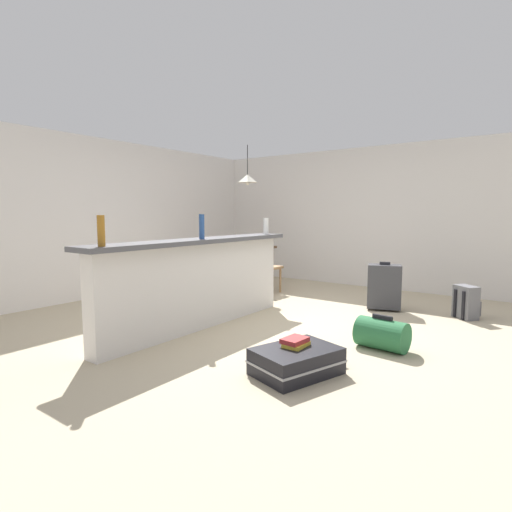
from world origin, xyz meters
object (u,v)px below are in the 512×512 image
at_px(bottle_blue, 202,227).
at_px(book_stack, 295,342).
at_px(dining_chair_near_partition, 263,262).
at_px(backpack_grey, 466,303).
at_px(duffel_bag_green, 382,334).
at_px(bottle_white, 266,226).
at_px(bottle_amber, 101,231).
at_px(pendant_lamp, 247,178).
at_px(suitcase_upright_charcoal, 384,286).
at_px(suitcase_flat_black, 297,361).
at_px(dining_table, 241,252).

relative_size(bottle_blue, book_stack, 1.20).
xyz_separation_m(dining_chair_near_partition, backpack_grey, (0.11, -3.08, -0.31)).
xyz_separation_m(bottle_blue, duffel_bag_green, (0.52, -1.92, -1.03)).
height_order(bottle_white, duffel_bag_green, bottle_white).
xyz_separation_m(bottle_amber, bottle_blue, (1.27, 0.01, 0.00)).
bearing_deg(dining_chair_near_partition, bottle_white, -142.88).
bearing_deg(backpack_grey, duffel_bag_green, 165.73).
relative_size(pendant_lamp, backpack_grey, 1.63).
bearing_deg(dining_chair_near_partition, duffel_bag_green, -122.75).
distance_m(pendant_lamp, suitcase_upright_charcoal, 2.99).
relative_size(bottle_white, suitcase_upright_charcoal, 0.34).
bearing_deg(pendant_lamp, bottle_amber, -162.41).
height_order(bottle_amber, suitcase_flat_black, bottle_amber).
distance_m(bottle_blue, duffel_bag_green, 2.24).
bearing_deg(duffel_bag_green, bottle_blue, 105.10).
xyz_separation_m(bottle_blue, dining_table, (2.25, 1.22, -0.53)).
bearing_deg(bottle_blue, backpack_grey, -45.71).
xyz_separation_m(bottle_blue, backpack_grey, (2.31, -2.37, -0.98)).
distance_m(dining_chair_near_partition, suitcase_flat_black, 3.56).
bearing_deg(backpack_grey, suitcase_flat_black, 163.91).
bearing_deg(bottle_white, bottle_amber, -179.35).
relative_size(bottle_blue, bottle_white, 1.25).
height_order(bottle_amber, dining_table, bottle_amber).
relative_size(duffel_bag_green, book_stack, 2.17).
bearing_deg(bottle_amber, bottle_white, 0.65).
bearing_deg(duffel_bag_green, suitcase_upright_charcoal, 18.36).
relative_size(bottle_white, suitcase_flat_black, 0.25).
bearing_deg(book_stack, pendant_lamp, 43.38).
height_order(bottle_white, dining_table, bottle_white).
bearing_deg(bottle_amber, duffel_bag_green, -46.83).
relative_size(bottle_amber, bottle_white, 1.23).
height_order(bottle_amber, bottle_blue, bottle_blue).
distance_m(bottle_white, pendant_lamp, 1.71).
relative_size(bottle_blue, duffel_bag_green, 0.55).
distance_m(pendant_lamp, duffel_bag_green, 3.98).
xyz_separation_m(pendant_lamp, backpack_grey, (-0.02, -3.51, -1.73)).
bearing_deg(suitcase_flat_black, bottle_white, 41.04).
xyz_separation_m(dining_chair_near_partition, pendant_lamp, (0.14, 0.43, 1.42)).
relative_size(dining_table, dining_chair_near_partition, 1.18).
distance_m(suitcase_upright_charcoal, book_stack, 2.61).
xyz_separation_m(dining_table, suitcase_upright_charcoal, (-0.12, -2.60, -0.32)).
height_order(pendant_lamp, duffel_bag_green, pendant_lamp).
height_order(suitcase_upright_charcoal, book_stack, suitcase_upright_charcoal).
xyz_separation_m(bottle_blue, dining_chair_near_partition, (2.20, 0.70, -0.67)).
height_order(bottle_white, backpack_grey, bottle_white).
bearing_deg(bottle_amber, suitcase_upright_charcoal, -21.92).
bearing_deg(book_stack, backpack_grey, -17.01).
distance_m(suitcase_flat_black, book_stack, 0.15).
xyz_separation_m(bottle_white, pendant_lamp, (1.04, 1.12, 0.78)).
bearing_deg(pendant_lamp, suitcase_flat_black, -136.62).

